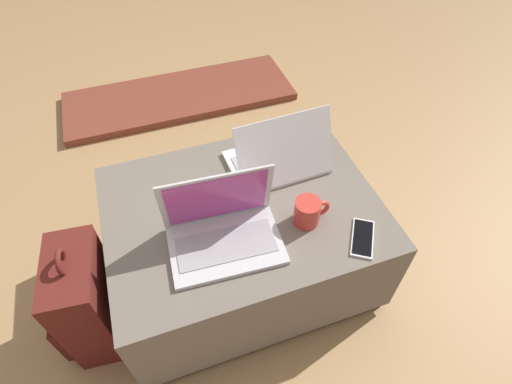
% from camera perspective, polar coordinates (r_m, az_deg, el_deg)
% --- Properties ---
extents(ground_plane, '(14.00, 14.00, 0.00)m').
position_cam_1_polar(ground_plane, '(1.75, -1.65, -10.91)').
color(ground_plane, tan).
extents(ottoman, '(0.95, 0.72, 0.42)m').
position_cam_1_polar(ottoman, '(1.57, -1.82, -6.91)').
color(ottoman, '#3D3832').
rests_on(ottoman, ground_plane).
extents(laptop_near, '(0.37, 0.26, 0.25)m').
position_cam_1_polar(laptop_near, '(1.28, -4.77, -5.25)').
color(laptop_near, silver).
rests_on(laptop_near, ottoman).
extents(laptop_far, '(0.37, 0.27, 0.25)m').
position_cam_1_polar(laptop_far, '(1.49, 3.33, 4.88)').
color(laptop_far, silver).
rests_on(laptop_far, ottoman).
extents(cell_phone, '(0.14, 0.17, 0.01)m').
position_cam_1_polar(cell_phone, '(1.36, 14.98, -6.38)').
color(cell_phone, white).
rests_on(cell_phone, ottoman).
extents(backpack, '(0.22, 0.30, 0.52)m').
position_cam_1_polar(backpack, '(1.54, -23.16, -14.30)').
color(backpack, '#5B1E19').
rests_on(backpack, ground_plane).
extents(coffee_mug, '(0.13, 0.09, 0.10)m').
position_cam_1_polar(coffee_mug, '(1.33, 7.47, -2.82)').
color(coffee_mug, red).
rests_on(coffee_mug, ottoman).
extents(fireplace_hearth, '(1.40, 0.50, 0.04)m').
position_cam_1_polar(fireplace_hearth, '(2.64, -10.85, 13.30)').
color(fireplace_hearth, brown).
rests_on(fireplace_hearth, ground_plane).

